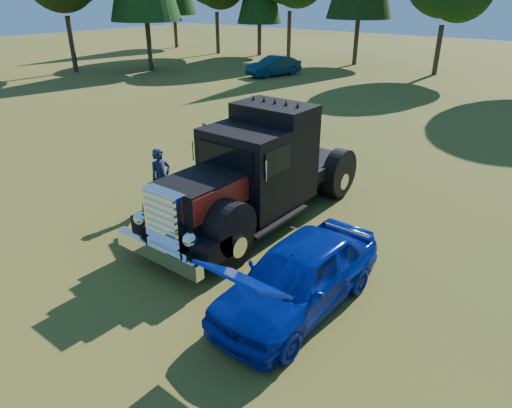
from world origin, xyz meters
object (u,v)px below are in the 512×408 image
object	(u,v)px
spectator_far	(232,167)
distant_teal_car	(274,66)
spectator_near	(161,178)
diamond_t_truck	(254,176)
hotrod_coupe	(298,276)

from	to	relation	value
spectator_far	distant_teal_car	distance (m)	21.31
spectator_near	distant_teal_car	xyz separation A→B (m)	(-10.49, 19.86, -0.19)
diamond_t_truck	spectator_near	world-z (taller)	diamond_t_truck
spectator_near	spectator_far	xyz separation A→B (m)	(0.98, 1.90, 0.02)
spectator_near	distant_teal_car	bearing A→B (deg)	36.59
diamond_t_truck	spectator_near	size ratio (longest dim) A/B	4.13
hotrod_coupe	spectator_near	world-z (taller)	hotrod_coupe
spectator_near	distant_teal_car	world-z (taller)	spectator_near
diamond_t_truck	hotrod_coupe	size ratio (longest dim) A/B	1.68
hotrod_coupe	distant_teal_car	world-z (taller)	hotrod_coupe
diamond_t_truck	spectator_far	world-z (taller)	diamond_t_truck
spectator_far	hotrod_coupe	bearing A→B (deg)	-70.83
hotrod_coupe	spectator_far	world-z (taller)	hotrod_coupe
hotrod_coupe	spectator_far	distance (m)	5.67
hotrod_coupe	distant_teal_car	size ratio (longest dim) A/B	1.03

